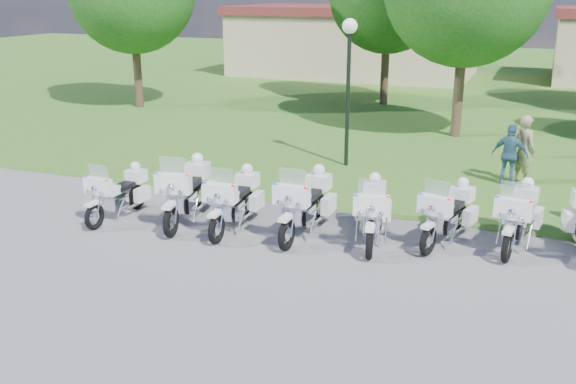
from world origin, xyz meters
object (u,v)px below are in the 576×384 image
at_px(motorcycle_1, 187,191).
at_px(lamp_post, 349,57).
at_px(motorcycle_0, 119,192).
at_px(motorcycle_6, 519,216).
at_px(motorcycle_5, 448,213).
at_px(motorcycle_2, 235,200).
at_px(motorcycle_4, 373,211).
at_px(bystander_a, 524,150).
at_px(bystander_c, 510,155).
at_px(motorcycle_3, 306,203).

height_order(motorcycle_1, lamp_post, lamp_post).
distance_m(motorcycle_0, motorcycle_6, 8.87).
bearing_deg(motorcycle_1, motorcycle_0, 2.94).
bearing_deg(motorcycle_6, motorcycle_5, 19.09).
bearing_deg(motorcycle_2, motorcycle_4, -175.49).
distance_m(motorcycle_0, bystander_a, 10.71).
distance_m(lamp_post, bystander_c, 5.28).
height_order(motorcycle_1, motorcycle_6, motorcycle_1).
bearing_deg(motorcycle_6, bystander_c, -76.52).
relative_size(motorcycle_4, lamp_post, 0.54).
height_order(motorcycle_2, bystander_c, bystander_c).
height_order(lamp_post, bystander_a, lamp_post).
bearing_deg(motorcycle_5, lamp_post, -38.64).
distance_m(motorcycle_4, motorcycle_5, 1.59).
height_order(motorcycle_0, motorcycle_3, motorcycle_3).
xyz_separation_m(motorcycle_2, motorcycle_6, (5.90, 1.23, -0.00)).
height_order(motorcycle_0, bystander_c, bystander_c).
xyz_separation_m(motorcycle_0, motorcycle_3, (4.40, 0.63, 0.10)).
relative_size(motorcycle_6, bystander_a, 1.24).
distance_m(lamp_post, bystander_a, 5.52).
bearing_deg(motorcycle_1, motorcycle_5, 178.39).
xyz_separation_m(motorcycle_3, bystander_a, (4.20, 5.74, 0.25)).
relative_size(motorcycle_3, motorcycle_5, 1.13).
height_order(motorcycle_0, motorcycle_5, motorcycle_5).
bearing_deg(bystander_c, lamp_post, 9.43).
relative_size(lamp_post, bystander_c, 2.60).
bearing_deg(motorcycle_1, motorcycle_3, 174.22).
bearing_deg(lamp_post, motorcycle_3, -81.92).
distance_m(motorcycle_1, motorcycle_3, 2.82).
height_order(lamp_post, bystander_c, lamp_post).
height_order(motorcycle_5, lamp_post, lamp_post).
distance_m(motorcycle_2, motorcycle_4, 3.06).
bearing_deg(motorcycle_3, bystander_a, -124.58).
xyz_separation_m(motorcycle_2, motorcycle_3, (1.57, 0.27, 0.04)).
relative_size(motorcycle_0, motorcycle_3, 0.86).
distance_m(motorcycle_6, bystander_c, 4.53).
distance_m(motorcycle_2, motorcycle_5, 4.62).
relative_size(motorcycle_3, bystander_c, 1.50).
bearing_deg(lamp_post, motorcycle_5, -53.42).
xyz_separation_m(motorcycle_4, bystander_a, (2.75, 5.63, 0.28)).
height_order(motorcycle_1, motorcycle_2, motorcycle_1).
distance_m(motorcycle_4, bystander_a, 6.27).
relative_size(motorcycle_0, motorcycle_1, 0.84).
bearing_deg(motorcycle_1, bystander_a, -150.24).
bearing_deg(bystander_a, motorcycle_4, 105.13).
xyz_separation_m(motorcycle_3, motorcycle_5, (2.94, 0.68, -0.07)).
relative_size(motorcycle_1, motorcycle_3, 1.02).
distance_m(motorcycle_3, motorcycle_6, 4.43).
height_order(motorcycle_3, bystander_a, bystander_a).
bearing_deg(motorcycle_4, motorcycle_3, -7.38).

